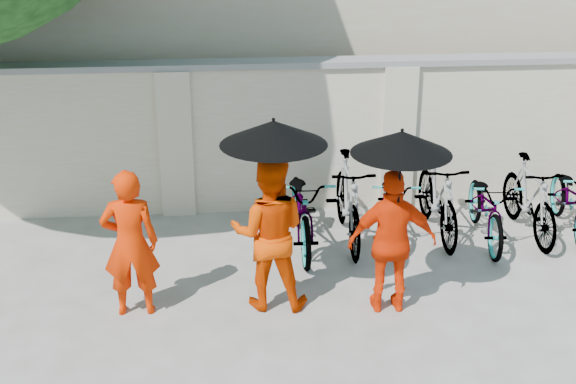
{
  "coord_description": "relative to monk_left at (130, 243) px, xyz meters",
  "views": [
    {
      "loc": [
        -0.35,
        -7.15,
        4.42
      ],
      "look_at": [
        0.33,
        1.01,
        1.1
      ],
      "focal_mm": 50.0,
      "sensor_mm": 36.0,
      "label": 1
    }
  ],
  "objects": [
    {
      "name": "bike_2",
      "position": [
        3.11,
        1.65,
        -0.38
      ],
      "size": [
        0.77,
        1.71,
        0.87
      ],
      "primitive_type": "imported",
      "rotation": [
        0.0,
        0.0,
        -0.12
      ],
      "color": "#A3A3A3",
      "rests_on": "ground"
    },
    {
      "name": "building_behind",
      "position": [
        3.36,
        6.55,
        0.79
      ],
      "size": [
        14.0,
        6.0,
        3.2
      ],
      "primitive_type": "cube",
      "color": "#B5AD9C",
      "rests_on": "ground"
    },
    {
      "name": "bike_1",
      "position": [
        2.53,
        1.55,
        -0.25
      ],
      "size": [
        0.53,
        1.86,
        1.11
      ],
      "primitive_type": "imported",
      "rotation": [
        0.0,
        0.0,
        -0.0
      ],
      "color": "#A3A3A3",
      "rests_on": "ground"
    },
    {
      "name": "compound_wall",
      "position": [
        2.36,
        2.75,
        0.19
      ],
      "size": [
        20.0,
        0.3,
        2.0
      ],
      "primitive_type": "cube",
      "color": "beige",
      "rests_on": "ground"
    },
    {
      "name": "bike_4",
      "position": [
        4.28,
        1.44,
        -0.36
      ],
      "size": [
        0.74,
        1.76,
        0.9
      ],
      "primitive_type": "imported",
      "rotation": [
        0.0,
        0.0,
        -0.08
      ],
      "color": "#A3A3A3",
      "rests_on": "ground"
    },
    {
      "name": "ground",
      "position": [
        1.36,
        -0.45,
        -0.81
      ],
      "size": [
        80.0,
        80.0,
        0.0
      ],
      "primitive_type": "plane",
      "color": "#AAA6A1"
    },
    {
      "name": "monk_left",
      "position": [
        0.0,
        0.0,
        0.0
      ],
      "size": [
        0.61,
        0.41,
        1.62
      ],
      "primitive_type": "imported",
      "rotation": [
        0.0,
        0.0,
        3.19
      ],
      "color": "#E92800",
      "rests_on": "ground"
    },
    {
      "name": "bike_6",
      "position": [
        5.45,
        1.57,
        -0.35
      ],
      "size": [
        0.8,
        1.79,
        0.91
      ],
      "primitive_type": "imported",
      "rotation": [
        0.0,
        0.0,
        -0.12
      ],
      "color": "#A3A3A3",
      "rests_on": "ground"
    },
    {
      "name": "monk_right",
      "position": [
        2.73,
        -0.16,
        -0.02
      ],
      "size": [
        0.94,
        0.42,
        1.58
      ],
      "primitive_type": "imported",
      "rotation": [
        0.0,
        0.0,
        3.11
      ],
      "color": "#F93003",
      "rests_on": "ground"
    },
    {
      "name": "bike_0",
      "position": [
        1.94,
        1.48,
        -0.3
      ],
      "size": [
        0.68,
        1.94,
        1.02
      ],
      "primitive_type": "imported",
      "rotation": [
        0.0,
        0.0,
        -0.0
      ],
      "color": "#A3A3A3",
      "rests_on": "ground"
    },
    {
      "name": "bike_5",
      "position": [
        4.87,
        1.55,
        -0.3
      ],
      "size": [
        0.54,
        1.71,
        1.02
      ],
      "primitive_type": "imported",
      "rotation": [
        0.0,
        0.0,
        0.04
      ],
      "color": "#A3A3A3",
      "rests_on": "ground"
    },
    {
      "name": "monk_center",
      "position": [
        1.45,
        0.05,
        0.04
      ],
      "size": [
        0.9,
        0.75,
        1.7
      ],
      "primitive_type": "imported",
      "rotation": [
        0.0,
        0.0,
        3.01
      ],
      "color": "#E73D00",
      "rests_on": "ground"
    },
    {
      "name": "parasol_right",
      "position": [
        2.75,
        -0.24,
        1.1
      ],
      "size": [
        1.01,
        1.01,
        1.13
      ],
      "color": "black",
      "rests_on": "ground"
    },
    {
      "name": "parasol_center",
      "position": [
        1.5,
        -0.03,
        1.17
      ],
      "size": [
        1.09,
        1.09,
        1.14
      ],
      "color": "black",
      "rests_on": "ground"
    },
    {
      "name": "bike_3",
      "position": [
        3.7,
        1.64,
        -0.27
      ],
      "size": [
        0.53,
        1.8,
        1.08
      ],
      "primitive_type": "imported",
      "rotation": [
        0.0,
        0.0,
        0.01
      ],
      "color": "#A3A3A3",
      "rests_on": "ground"
    }
  ]
}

